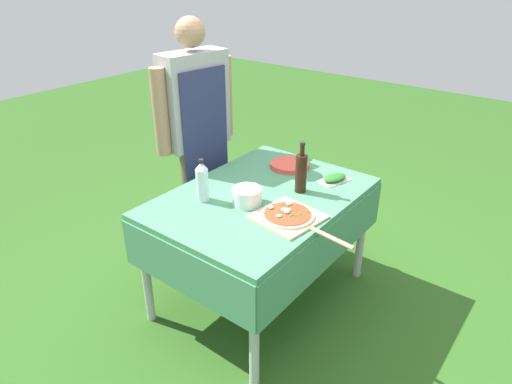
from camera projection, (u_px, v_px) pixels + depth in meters
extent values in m
plane|color=#2D5B1E|center=(261.00, 295.00, 3.03)|extent=(12.00, 12.00, 0.00)
cube|color=#478960|center=(261.00, 198.00, 2.70)|extent=(1.29, 0.93, 0.04)
cube|color=#478960|center=(329.00, 247.00, 2.51)|extent=(1.29, 0.01, 0.28)
cube|color=#478960|center=(205.00, 198.00, 3.02)|extent=(1.29, 0.01, 0.28)
cube|color=#478960|center=(183.00, 273.00, 2.31)|extent=(0.01, 0.93, 0.28)
cube|color=#478960|center=(317.00, 183.00, 3.23)|extent=(0.01, 0.93, 0.28)
cylinder|color=#B7B7BC|center=(254.00, 334.00, 2.24)|extent=(0.05, 0.05, 0.72)
cylinder|color=#B7B7BC|center=(362.00, 232.00, 3.06)|extent=(0.05, 0.05, 0.72)
cylinder|color=#B7B7BC|center=(146.00, 271.00, 2.68)|extent=(0.05, 0.05, 0.72)
cylinder|color=#B7B7BC|center=(265.00, 197.00, 3.50)|extent=(0.05, 0.05, 0.72)
cylinder|color=#70604C|center=(209.00, 194.00, 3.42)|extent=(0.12, 0.12, 0.84)
cylinder|color=#70604C|center=(191.00, 201.00, 3.32)|extent=(0.12, 0.12, 0.84)
cube|color=#99999E|center=(194.00, 100.00, 3.03)|extent=(0.48, 0.26, 0.63)
cube|color=navy|center=(206.00, 137.00, 3.07)|extent=(0.36, 0.06, 0.91)
cylinder|color=#A37A5B|center=(225.00, 96.00, 3.21)|extent=(0.10, 0.10, 0.56)
cylinder|color=#A37A5B|center=(161.00, 112.00, 2.88)|extent=(0.10, 0.10, 0.56)
sphere|color=#A37A5B|center=(190.00, 32.00, 2.83)|extent=(0.19, 0.19, 0.19)
cube|color=#D1B27F|center=(287.00, 217.00, 2.45)|extent=(0.36, 0.36, 0.01)
cylinder|color=#D1B27F|center=(331.00, 238.00, 2.27)|extent=(0.06, 0.26, 0.02)
cylinder|color=beige|center=(287.00, 215.00, 2.44)|extent=(0.29, 0.29, 0.01)
cylinder|color=#D14223|center=(288.00, 214.00, 2.44)|extent=(0.25, 0.25, 0.00)
ellipsoid|color=white|center=(285.00, 210.00, 2.46)|extent=(0.05, 0.05, 0.01)
ellipsoid|color=white|center=(271.00, 207.00, 2.48)|extent=(0.04, 0.03, 0.01)
ellipsoid|color=white|center=(279.00, 216.00, 2.40)|extent=(0.04, 0.04, 0.01)
ellipsoid|color=white|center=(289.00, 210.00, 2.46)|extent=(0.04, 0.04, 0.01)
ellipsoid|color=white|center=(289.00, 204.00, 2.52)|extent=(0.04, 0.03, 0.01)
ellipsoid|color=white|center=(287.00, 211.00, 2.44)|extent=(0.05, 0.05, 0.02)
ellipsoid|color=#286B23|center=(283.00, 204.00, 2.52)|extent=(0.03, 0.03, 0.00)
ellipsoid|color=#286B23|center=(279.00, 209.00, 2.48)|extent=(0.02, 0.03, 0.00)
ellipsoid|color=#286B23|center=(308.00, 211.00, 2.45)|extent=(0.03, 0.03, 0.00)
ellipsoid|color=#286B23|center=(300.00, 213.00, 2.43)|extent=(0.03, 0.04, 0.00)
ellipsoid|color=#286B23|center=(291.00, 215.00, 2.42)|extent=(0.04, 0.02, 0.00)
ellipsoid|color=#286B23|center=(296.00, 215.00, 2.41)|extent=(0.03, 0.03, 0.00)
cylinder|color=black|center=(301.00, 174.00, 2.68)|extent=(0.07, 0.07, 0.23)
cylinder|color=black|center=(302.00, 150.00, 2.61)|extent=(0.03, 0.03, 0.06)
cylinder|color=#232326|center=(303.00, 144.00, 2.59)|extent=(0.03, 0.03, 0.02)
cylinder|color=silver|center=(202.00, 185.00, 2.59)|extent=(0.07, 0.07, 0.19)
cone|color=silver|center=(201.00, 166.00, 2.54)|extent=(0.07, 0.07, 0.04)
cylinder|color=#232326|center=(201.00, 161.00, 2.52)|extent=(0.03, 0.03, 0.02)
cube|color=silver|center=(334.00, 180.00, 2.85)|extent=(0.22, 0.17, 0.01)
ellipsoid|color=#286B23|center=(335.00, 178.00, 2.85)|extent=(0.19, 0.14, 0.03)
cylinder|color=silver|center=(247.00, 196.00, 2.57)|extent=(0.17, 0.17, 0.10)
cylinder|color=#DB4C42|center=(290.00, 167.00, 3.04)|extent=(0.26, 0.26, 0.00)
cylinder|color=#DB4C42|center=(290.00, 166.00, 3.04)|extent=(0.26, 0.26, 0.00)
cylinder|color=#DB4C42|center=(290.00, 165.00, 3.04)|extent=(0.26, 0.26, 0.00)
cylinder|color=#DB4C42|center=(290.00, 165.00, 3.04)|extent=(0.26, 0.26, 0.00)
cylinder|color=#DB4C42|center=(290.00, 164.00, 3.04)|extent=(0.26, 0.26, 0.00)
cylinder|color=#DB4C42|center=(290.00, 163.00, 3.03)|extent=(0.26, 0.26, 0.00)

